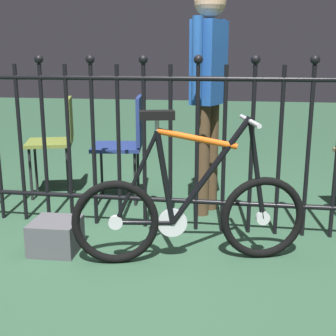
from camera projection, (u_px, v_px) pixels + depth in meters
ground_plane at (139, 260)px, 2.83m from camera, size 20.00×20.00×0.00m
iron_fence at (142, 139)px, 3.23m from camera, size 4.72×0.07×1.29m
bicycle at (190, 211)px, 2.75m from camera, size 1.39×0.48×0.93m
chair_navy at (127, 138)px, 3.87m from camera, size 0.47×0.46×0.90m
chair_olive at (58, 136)px, 4.04m from camera, size 0.49×0.49×0.87m
person_visitor at (209, 81)px, 3.45m from camera, size 0.27×0.45×1.73m
display_crate at (56, 236)px, 2.94m from camera, size 0.30×0.30×0.20m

